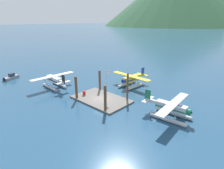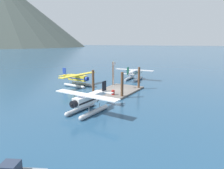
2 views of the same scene
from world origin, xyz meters
name	(u,v)px [view 1 (image 1 of 2)]	position (x,y,z in m)	size (l,w,h in m)	color
ground_plane	(101,100)	(0.00, 0.00, 0.00)	(1200.00, 1200.00, 0.00)	navy
dock_platform	(101,99)	(0.00, 0.00, 0.15)	(11.02, 6.87, 0.30)	#66605B
piling_near_left	(76,88)	(-3.82, -2.94, 2.31)	(0.49, 0.49, 4.62)	brown
piling_near_right	(105,99)	(3.98, -2.85, 2.34)	(0.48, 0.48, 4.67)	brown
piling_far_left	(100,81)	(-3.81, 3.34, 2.28)	(0.47, 0.47, 4.56)	brown
piling_far_right	(127,87)	(3.85, 3.30, 2.72)	(0.37, 0.37, 5.44)	brown
flagpole	(107,80)	(0.47, 1.21, 3.84)	(0.95, 0.10, 5.66)	silver
fuel_drum	(84,93)	(-3.81, -1.09, 0.74)	(0.62, 0.62, 0.88)	#AD1E19
seaplane_silver_stbd_fwd	(171,109)	(13.22, 2.47, 1.58)	(7.97, 10.48, 3.84)	#B7BABF
seaplane_yellow_bow_centre	(131,80)	(-0.33, 10.12, 1.58)	(10.46, 7.98, 3.84)	#B7BABF
seaplane_white_port_aft	(54,81)	(-13.08, -2.27, 1.58)	(7.98, 10.45, 3.84)	#B7BABF
boat_grey_open_sw	(11,77)	(-27.19, -6.52, 0.49)	(3.18, 4.51, 1.50)	gray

